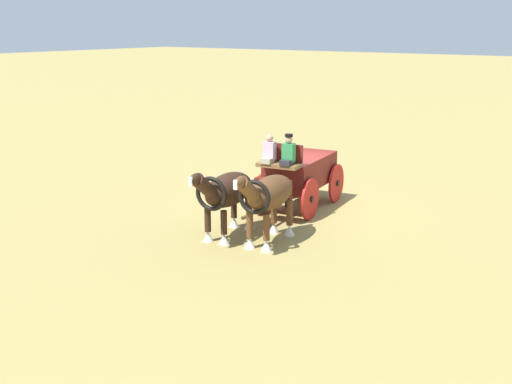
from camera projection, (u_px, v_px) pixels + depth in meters
ground_plane at (300, 207)px, 21.77m from camera, size 220.00×220.00×0.00m
show_wagon at (299, 173)px, 21.32m from camera, size 5.95×2.27×2.71m
draft_horse_near at (268, 196)px, 17.85m from camera, size 3.20×1.24×2.22m
draft_horse_off at (226, 192)px, 18.44m from camera, size 3.19×1.27×2.16m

